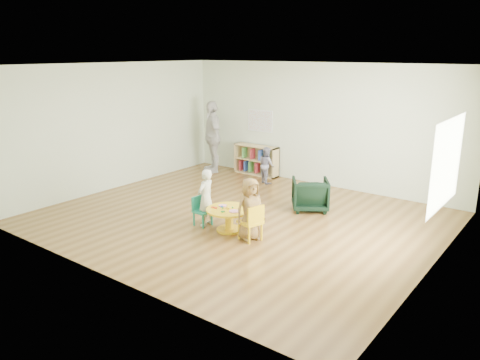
% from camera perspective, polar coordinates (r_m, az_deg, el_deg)
% --- Properties ---
extents(room, '(7.10, 7.00, 2.80)m').
position_cam_1_polar(room, '(8.38, -0.05, 7.60)').
color(room, brown).
rests_on(room, ground).
extents(activity_table, '(0.80, 0.80, 0.45)m').
position_cam_1_polar(activity_table, '(8.16, -1.34, -4.34)').
color(activity_table, yellow).
rests_on(activity_table, ground).
extents(kid_chair_left, '(0.30, 0.30, 0.53)m').
position_cam_1_polar(kid_chair_left, '(8.44, -4.76, -3.63)').
color(kid_chair_left, '#18896A').
rests_on(kid_chair_left, ground).
extents(kid_chair_right, '(0.41, 0.41, 0.62)m').
position_cam_1_polar(kid_chair_right, '(7.72, 1.49, -5.09)').
color(kid_chair_right, yellow).
rests_on(kid_chair_right, ground).
extents(bookshelf, '(1.20, 0.30, 0.75)m').
position_cam_1_polar(bookshelf, '(11.88, 2.02, 2.46)').
color(bookshelf, tan).
rests_on(bookshelf, ground).
extents(alphabet_poster, '(0.74, 0.01, 0.54)m').
position_cam_1_polar(alphabet_poster, '(11.79, 2.47, 7.22)').
color(alphabet_poster, white).
rests_on(alphabet_poster, ground).
extents(armchair, '(0.95, 0.96, 0.63)m').
position_cam_1_polar(armchair, '(9.30, 8.55, -1.74)').
color(armchair, black).
rests_on(armchair, ground).
extents(child_left, '(0.27, 0.39, 1.04)m').
position_cam_1_polar(child_left, '(8.35, -4.19, -2.16)').
color(child_left, silver).
rests_on(child_left, ground).
extents(child_right, '(0.52, 0.61, 1.06)m').
position_cam_1_polar(child_right, '(7.70, 1.24, -3.58)').
color(child_right, gold).
rests_on(child_right, ground).
extents(toddler, '(0.53, 0.50, 0.87)m').
position_cam_1_polar(toddler, '(11.07, 3.27, 1.84)').
color(toddler, '#1C1B44').
rests_on(toddler, ground).
extents(adult_caretaker, '(1.13, 0.99, 1.83)m').
position_cam_1_polar(adult_caretaker, '(12.05, -3.39, 5.30)').
color(adult_caretaker, silver).
rests_on(adult_caretaker, ground).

